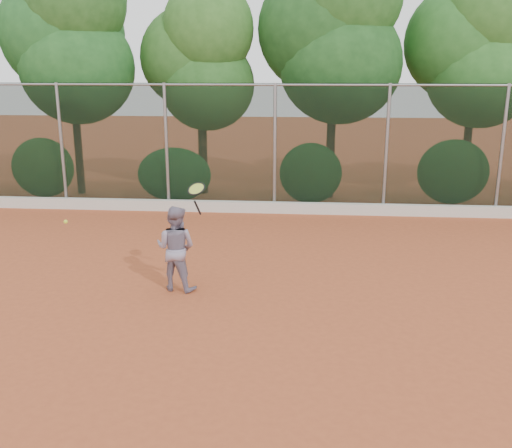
{
  "coord_description": "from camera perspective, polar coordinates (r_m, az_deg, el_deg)",
  "views": [
    {
      "loc": [
        0.81,
        -8.51,
        3.84
      ],
      "look_at": [
        0.0,
        1.0,
        1.25
      ],
      "focal_mm": 40.0,
      "sensor_mm": 36.0,
      "label": 1
    }
  ],
  "objects": [
    {
      "name": "ground",
      "position": [
        9.37,
        -0.53,
        -9.01
      ],
      "size": [
        80.0,
        80.0,
        0.0
      ],
      "primitive_type": "plane",
      "color": "#A84B27",
      "rests_on": "ground"
    },
    {
      "name": "tennis_ball_in_flight",
      "position": [
        10.31,
        -18.5,
        0.22
      ],
      "size": [
        0.07,
        0.07,
        0.07
      ],
      "color": "#D4EB35",
      "rests_on": "ground"
    },
    {
      "name": "foliage_backdrop",
      "position": [
        17.55,
        0.46,
        17.02
      ],
      "size": [
        23.7,
        3.63,
        7.55
      ],
      "color": "#472B1B",
      "rests_on": "ground"
    },
    {
      "name": "tennis_racket",
      "position": [
        9.86,
        -5.97,
        3.31
      ],
      "size": [
        0.4,
        0.38,
        0.59
      ],
      "color": "black",
      "rests_on": "ground"
    },
    {
      "name": "concrete_curb",
      "position": [
        15.78,
        1.8,
        1.66
      ],
      "size": [
        24.0,
        0.2,
        0.3
      ],
      "primitive_type": "cube",
      "color": "beige",
      "rests_on": "ground"
    },
    {
      "name": "chainlink_fence",
      "position": [
        15.65,
        1.89,
        7.91
      ],
      "size": [
        24.09,
        0.09,
        3.5
      ],
      "color": "black",
      "rests_on": "ground"
    },
    {
      "name": "tennis_player",
      "position": [
        10.24,
        -8.02,
        -2.41
      ],
      "size": [
        0.86,
        0.74,
        1.54
      ],
      "primitive_type": "imported",
      "rotation": [
        0.0,
        0.0,
        2.91
      ],
      "color": "gray",
      "rests_on": "ground"
    }
  ]
}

